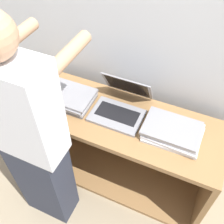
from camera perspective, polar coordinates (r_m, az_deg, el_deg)
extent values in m
plane|color=gray|center=(2.20, -2.00, -18.03)|extent=(12.00, 12.00, 0.00)
cube|color=silver|center=(1.69, 6.42, 18.79)|extent=(8.00, 0.05, 2.40)
cube|color=olive|center=(1.74, 1.03, -1.40)|extent=(1.43, 0.51, 0.04)
cube|color=olive|center=(2.29, 0.80, -12.57)|extent=(1.43, 0.51, 0.04)
cube|color=olive|center=(2.26, -15.43, -1.55)|extent=(0.04, 0.51, 0.64)
cube|color=olive|center=(1.97, 20.33, -14.08)|extent=(0.04, 0.51, 0.64)
cube|color=olive|center=(2.14, 3.44, -3.01)|extent=(1.35, 0.04, 0.64)
cube|color=gray|center=(1.72, 1.04, -0.78)|extent=(0.34, 0.24, 0.02)
cube|color=black|center=(1.72, 1.17, -0.31)|extent=(0.28, 0.13, 0.00)
cube|color=gray|center=(1.76, 3.44, 5.62)|extent=(0.34, 0.12, 0.21)
cube|color=black|center=(1.76, 3.39, 5.59)|extent=(0.30, 0.10, 0.18)
cube|color=slate|center=(1.85, -9.50, 2.63)|extent=(0.34, 0.24, 0.02)
cube|color=#B7B7BC|center=(1.84, -9.46, 3.08)|extent=(0.34, 0.24, 0.02)
cube|color=gray|center=(1.82, -9.77, 3.40)|extent=(0.34, 0.24, 0.02)
cube|color=gray|center=(1.81, -9.44, 3.88)|extent=(0.34, 0.24, 0.02)
cube|color=#B7B7BC|center=(1.66, 12.99, -4.95)|extent=(0.34, 0.24, 0.02)
cube|color=#B7B7BC|center=(1.65, 13.09, -4.52)|extent=(0.35, 0.25, 0.02)
cube|color=#B7B7BC|center=(1.64, 13.13, -3.80)|extent=(0.35, 0.25, 0.02)
cube|color=gray|center=(1.62, 12.91, -3.44)|extent=(0.34, 0.24, 0.02)
cube|color=#2D3342|center=(1.89, -14.33, -13.92)|extent=(0.34, 0.20, 0.77)
cube|color=white|center=(1.35, -19.60, 0.42)|extent=(0.40, 0.20, 0.61)
cylinder|color=tan|center=(1.46, -20.43, 14.90)|extent=(0.07, 0.32, 0.07)
cylinder|color=tan|center=(1.28, -9.27, 12.59)|extent=(0.07, 0.32, 0.07)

